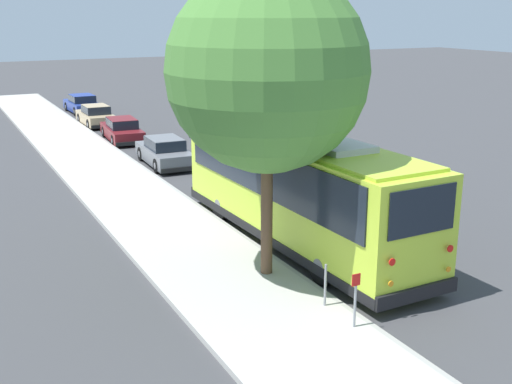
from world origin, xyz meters
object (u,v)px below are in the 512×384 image
Objects in this scene: parked_sedan_tan at (96,116)px; parked_sedan_blue at (82,104)px; shuttle_bus at (298,184)px; parked_sedan_maroon at (122,130)px; sign_post_near at (355,300)px; street_tree at (265,56)px; sign_post_far at (325,285)px; parked_sedan_gray at (165,152)px.

parked_sedan_tan reaches higher than parked_sedan_blue.
shuttle_bus is 18.48m from parked_sedan_maroon.
shuttle_bus is 29.69m from parked_sedan_blue.
sign_post_near reaches higher than parked_sedan_maroon.
street_tree is 5.85m from sign_post_far.
shuttle_bus reaches higher than parked_sedan_tan.
parked_sedan_maroon is 11.24m from parked_sedan_blue.
parked_sedan_gray is at bearing -5.33° from sign_post_near.
parked_sedan_gray is at bearing -179.20° from parked_sedan_tan.
parked_sedan_maroon is 1.12× the size of parked_sedan_tan.
sign_post_near is (-5.63, 1.85, -1.08)m from shuttle_bus.
parked_sedan_tan is 3.24× the size of sign_post_near.
parked_sedan_maroon is at bearing -4.99° from street_tree.
parked_sedan_maroon is at bearing 177.09° from parked_sedan_blue.
parked_sedan_gray is 17.49m from sign_post_near.
sign_post_far is at bearing 176.78° from parked_sedan_gray.
street_tree is at bearing 179.11° from parked_sedan_maroon.
parked_sedan_blue is 4.09× the size of sign_post_far.
parked_sedan_maroon is 24.10m from sign_post_near.
sign_post_near is 1.20× the size of sign_post_far.
shuttle_bus reaches higher than sign_post_far.
sign_post_near is (-35.29, 1.77, 0.22)m from parked_sedan_blue.
sign_post_far is (1.21, -0.00, -0.13)m from sign_post_near.
shuttle_bus is 2.68× the size of parked_sedan_tan.
parked_sedan_tan is at bearing -0.15° from shuttle_bus.
parked_sedan_blue is 32.02m from street_tree.
parked_sedan_blue is 0.50× the size of street_tree.
street_tree is at bearing 175.93° from parked_sedan_tan.
street_tree is at bearing 174.86° from parked_sedan_blue.
shuttle_bus reaches higher than sign_post_near.
parked_sedan_maroon is 3.62× the size of sign_post_near.
shuttle_bus reaches higher than parked_sedan_maroon.
sign_post_near is at bearing 177.18° from parked_sedan_gray.
parked_sedan_tan is at bearing 3.68° from parked_sedan_gray.
parked_sedan_tan is at bearing 5.11° from parked_sedan_maroon.
shuttle_bus is at bearing -49.35° from street_tree.
parked_sedan_gray is 12.23m from parked_sedan_tan.
parked_sedan_gray reaches higher than parked_sedan_tan.
parked_sedan_tan is 0.47× the size of street_tree.
parked_sedan_blue is (29.66, 0.08, -1.31)m from shuttle_bus.
sign_post_near is at bearing 180.00° from sign_post_far.
parked_sedan_blue is at bearing -2.97° from sign_post_far.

